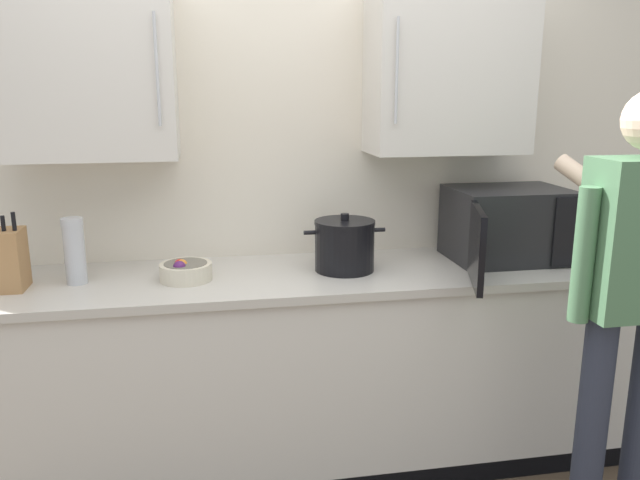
{
  "coord_description": "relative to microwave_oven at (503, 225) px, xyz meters",
  "views": [
    {
      "loc": [
        -0.3,
        -1.85,
        1.66
      ],
      "look_at": [
        0.15,
        0.64,
        1.05
      ],
      "focal_mm": 35.01,
      "sensor_mm": 36.0,
      "label": 1
    }
  ],
  "objects": [
    {
      "name": "back_wall_tiled",
      "position": [
        -1.01,
        0.29,
        0.34
      ],
      "size": [
        3.81,
        0.44,
        2.61
      ],
      "color": "beige",
      "rests_on": "ground_plane"
    },
    {
      "name": "counter_unit",
      "position": [
        -1.01,
        -0.03,
        -0.62
      ],
      "size": [
        3.2,
        0.66,
        0.9
      ],
      "color": "beige",
      "rests_on": "ground_plane"
    },
    {
      "name": "microwave_oven",
      "position": [
        0.0,
        0.0,
        0.0
      ],
      "size": [
        0.64,
        0.75,
        0.33
      ],
      "color": "black",
      "rests_on": "counter_unit"
    },
    {
      "name": "stock_pot",
      "position": [
        -0.74,
        -0.04,
        -0.05
      ],
      "size": [
        0.35,
        0.26,
        0.25
      ],
      "color": "black",
      "rests_on": "counter_unit"
    },
    {
      "name": "knife_block",
      "position": [
        -2.08,
        -0.06,
        -0.04
      ],
      "size": [
        0.11,
        0.15,
        0.31
      ],
      "color": "#A37547",
      "rests_on": "counter_unit"
    },
    {
      "name": "fruit_bowl",
      "position": [
        -1.42,
        -0.06,
        -0.12
      ],
      "size": [
        0.21,
        0.21,
        0.09
      ],
      "color": "beige",
      "rests_on": "counter_unit"
    },
    {
      "name": "thermos_flask",
      "position": [
        -1.85,
        -0.03,
        -0.03
      ],
      "size": [
        0.09,
        0.09,
        0.27
      ],
      "color": "#B7BABF",
      "rests_on": "counter_unit"
    },
    {
      "name": "person_figure",
      "position": [
        0.1,
        -0.75,
        -0.07
      ],
      "size": [
        0.44,
        0.58,
        1.67
      ],
      "color": "#282D3D",
      "rests_on": "ground_plane"
    }
  ]
}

